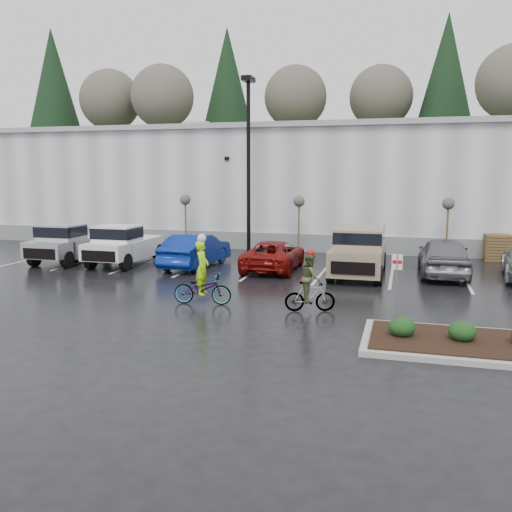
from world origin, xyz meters
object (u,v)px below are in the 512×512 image
(pickup_white, at_px, (127,244))
(cyclist_hivis, at_px, (202,283))
(sapling_mid, at_px, (299,205))
(car_red, at_px, (274,255))
(pickup_silver, at_px, (72,242))
(cyclist_olive, at_px, (310,288))
(sapling_west, at_px, (185,203))
(sapling_east, at_px, (448,207))
(lamppost, at_px, (248,148))
(car_grey, at_px, (444,256))
(suv_tan, at_px, (359,252))
(car_blue, at_px, (196,250))
(fire_lane_sign, at_px, (396,281))
(pallet_stack_a, at_px, (497,247))

(pickup_white, distance_m, cyclist_hivis, 9.37)
(sapling_mid, relative_size, car_red, 0.66)
(pickup_silver, distance_m, cyclist_olive, 14.75)
(sapling_west, bearing_deg, sapling_east, 0.00)
(sapling_east, bearing_deg, cyclist_hivis, -126.73)
(cyclist_olive, bearing_deg, cyclist_hivis, 73.75)
(pickup_white, bearing_deg, cyclist_olive, -33.36)
(pickup_silver, bearing_deg, cyclist_hivis, -34.85)
(cyclist_hivis, bearing_deg, pickup_white, 37.41)
(lamppost, bearing_deg, cyclist_hivis, -82.30)
(sapling_mid, bearing_deg, car_grey, -29.02)
(pickup_silver, bearing_deg, pickup_white, 2.16)
(car_red, distance_m, cyclist_hivis, 7.03)
(car_red, bearing_deg, suv_tan, 173.50)
(pickup_white, xyz_separation_m, cyclist_olive, (10.21, -6.72, -0.22))
(car_blue, xyz_separation_m, suv_tan, (7.59, -0.13, 0.24))
(fire_lane_sign, height_order, suv_tan, fire_lane_sign)
(car_blue, relative_size, cyclist_hivis, 2.00)
(cyclist_hivis, distance_m, cyclist_olive, 3.69)
(suv_tan, distance_m, cyclist_olive, 6.67)
(suv_tan, bearing_deg, car_blue, 178.99)
(fire_lane_sign, bearing_deg, cyclist_olive, 154.19)
(fire_lane_sign, relative_size, car_blue, 0.46)
(sapling_east, xyz_separation_m, pallet_stack_a, (2.50, 1.00, -2.05))
(fire_lane_sign, relative_size, car_red, 0.45)
(sapling_west, bearing_deg, lamppost, -14.04)
(pickup_silver, xyz_separation_m, car_grey, (17.71, 0.93, -0.12))
(sapling_west, distance_m, pickup_silver, 6.60)
(car_red, distance_m, car_grey, 7.44)
(suv_tan, height_order, car_grey, suv_tan)
(car_blue, xyz_separation_m, car_red, (3.73, 0.25, -0.12))
(lamppost, height_order, sapling_west, lamppost)
(car_red, xyz_separation_m, car_grey, (7.41, 0.56, 0.18))
(lamppost, bearing_deg, pallet_stack_a, 9.09)
(pickup_silver, relative_size, pickup_white, 1.00)
(cyclist_hivis, height_order, cyclist_olive, cyclist_hivis)
(pickup_silver, bearing_deg, lamppost, 25.72)
(suv_tan, bearing_deg, cyclist_olive, -98.38)
(car_red, bearing_deg, pallet_stack_a, -152.52)
(sapling_mid, distance_m, cyclist_hivis, 11.72)
(fire_lane_sign, distance_m, pickup_white, 15.20)
(pallet_stack_a, height_order, car_grey, car_grey)
(fire_lane_sign, xyz_separation_m, cyclist_hivis, (-6.38, 1.30, -0.66))
(cyclist_olive, bearing_deg, car_red, 6.19)
(car_grey, bearing_deg, fire_lane_sign, 77.38)
(car_blue, bearing_deg, sapling_west, -58.87)
(pickup_silver, relative_size, suv_tan, 1.02)
(lamppost, distance_m, pallet_stack_a, 13.61)
(pickup_silver, distance_m, car_blue, 6.57)
(sapling_east, xyz_separation_m, car_red, (-7.77, -4.52, -2.05))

